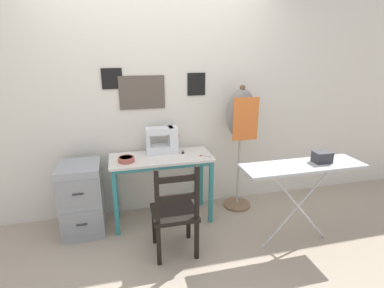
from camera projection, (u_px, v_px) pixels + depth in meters
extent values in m
plane|color=tan|center=(167.00, 230.00, 3.15)|extent=(14.00, 14.00, 0.00)
cube|color=silver|center=(155.00, 101.00, 3.26)|extent=(10.00, 0.05, 2.55)
cube|color=brown|center=(142.00, 93.00, 3.17)|extent=(0.48, 0.02, 0.35)
cube|color=black|center=(112.00, 79.00, 3.05)|extent=(0.21, 0.01, 0.21)
cube|color=black|center=(196.00, 84.00, 3.28)|extent=(0.20, 0.01, 0.24)
cube|color=silver|center=(161.00, 158.00, 3.15)|extent=(1.07, 0.47, 0.02)
cube|color=teal|center=(164.00, 167.00, 2.98)|extent=(0.99, 0.03, 0.04)
cube|color=teal|center=(116.00, 203.00, 2.97)|extent=(0.04, 0.04, 0.71)
cube|color=teal|center=(211.00, 192.00, 3.20)|extent=(0.04, 0.04, 0.71)
cube|color=teal|center=(115.00, 187.00, 3.33)|extent=(0.04, 0.04, 0.71)
cube|color=teal|center=(201.00, 178.00, 3.56)|extent=(0.04, 0.04, 0.71)
cube|color=white|center=(162.00, 149.00, 3.26)|extent=(0.34, 0.19, 0.08)
cube|color=white|center=(173.00, 136.00, 3.24)|extent=(0.09, 0.16, 0.20)
cube|color=white|center=(159.00, 131.00, 3.19)|extent=(0.29, 0.14, 0.07)
cube|color=white|center=(148.00, 141.00, 3.19)|extent=(0.04, 0.10, 0.13)
cylinder|color=#B22D2D|center=(178.00, 135.00, 3.26)|extent=(0.02, 0.06, 0.06)
cylinder|color=#99999E|center=(173.00, 126.00, 3.21)|extent=(0.01, 0.01, 0.02)
cylinder|color=#B25647|center=(126.00, 159.00, 2.99)|extent=(0.16, 0.16, 0.05)
cylinder|color=brown|center=(126.00, 157.00, 2.98)|extent=(0.13, 0.13, 0.01)
cube|color=silver|center=(207.00, 156.00, 3.15)|extent=(0.09, 0.05, 0.00)
cube|color=silver|center=(207.00, 157.00, 3.14)|extent=(0.08, 0.08, 0.00)
torus|color=#DB511E|center=(201.00, 156.00, 3.16)|extent=(0.03, 0.03, 0.01)
torus|color=#DB511E|center=(201.00, 156.00, 3.17)|extent=(0.03, 0.03, 0.01)
cylinder|color=black|center=(183.00, 152.00, 3.23)|extent=(0.03, 0.03, 0.03)
cylinder|color=beige|center=(183.00, 151.00, 3.22)|extent=(0.03, 0.03, 0.00)
cylinder|color=beige|center=(183.00, 153.00, 3.23)|extent=(0.03, 0.03, 0.00)
cube|color=black|center=(174.00, 213.00, 2.72)|extent=(0.40, 0.38, 0.04)
cube|color=black|center=(154.00, 226.00, 2.89)|extent=(0.04, 0.04, 0.38)
cube|color=black|center=(188.00, 221.00, 2.97)|extent=(0.04, 0.04, 0.38)
cube|color=black|center=(159.00, 246.00, 2.59)|extent=(0.04, 0.04, 0.38)
cube|color=black|center=(197.00, 240.00, 2.67)|extent=(0.04, 0.04, 0.38)
cube|color=black|center=(157.00, 197.00, 2.45)|extent=(0.04, 0.04, 0.48)
cube|color=black|center=(197.00, 192.00, 2.53)|extent=(0.04, 0.04, 0.48)
cube|color=black|center=(177.00, 179.00, 2.45)|extent=(0.34, 0.02, 0.06)
cube|color=black|center=(177.00, 197.00, 2.50)|extent=(0.34, 0.02, 0.06)
cube|color=#93999E|center=(82.00, 198.00, 3.04)|extent=(0.40, 0.44, 0.74)
cube|color=gray|center=(78.00, 194.00, 2.78)|extent=(0.37, 0.01, 0.27)
cube|color=#333338|center=(78.00, 194.00, 2.77)|extent=(0.10, 0.01, 0.02)
cube|color=gray|center=(82.00, 224.00, 2.88)|extent=(0.37, 0.01, 0.27)
cube|color=#333338|center=(82.00, 225.00, 2.87)|extent=(0.10, 0.01, 0.02)
cylinder|color=#846647|center=(237.00, 204.00, 3.64)|extent=(0.32, 0.32, 0.03)
cylinder|color=#ADA89E|center=(238.00, 169.00, 3.49)|extent=(0.03, 0.03, 0.91)
ellipsoid|color=gray|center=(241.00, 114.00, 3.30)|extent=(0.34, 0.24, 0.55)
sphere|color=brown|center=(243.00, 88.00, 3.21)|extent=(0.06, 0.06, 0.06)
cube|color=orange|center=(246.00, 119.00, 3.19)|extent=(0.29, 0.01, 0.46)
cube|color=#ADB2B7|center=(303.00, 166.00, 2.70)|extent=(1.14, 0.33, 0.02)
cylinder|color=#B7B7BC|center=(298.00, 206.00, 2.83)|extent=(0.70, 0.02, 0.81)
cylinder|color=#B7B7BC|center=(298.00, 206.00, 2.83)|extent=(0.70, 0.02, 0.81)
cube|color=#333338|center=(322.00, 157.00, 2.75)|extent=(0.16, 0.12, 0.09)
cube|color=#38383D|center=(323.00, 152.00, 2.73)|extent=(0.17, 0.12, 0.01)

